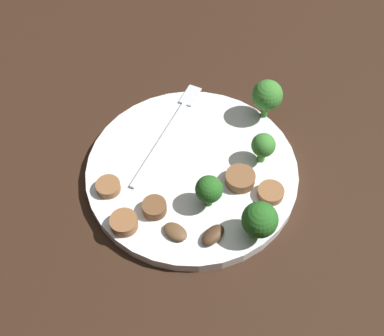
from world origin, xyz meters
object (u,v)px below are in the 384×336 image
(sausage_slice_2, at_px, (124,223))
(sausage_slice_3, at_px, (108,187))
(plate, at_px, (192,172))
(fork, at_px, (171,126))
(broccoli_floret_3, at_px, (263,146))
(sausage_slice_0, at_px, (271,193))
(sausage_slice_4, at_px, (240,179))
(sausage_slice_1, at_px, (154,208))
(mushroom_1, at_px, (213,235))
(mushroom_0, at_px, (175,232))
(broccoli_floret_2, at_px, (267,96))
(broccoli_floret_0, at_px, (209,190))
(broccoli_floret_1, at_px, (260,220))

(sausage_slice_2, height_order, sausage_slice_3, sausage_slice_2)
(plate, xyz_separation_m, fork, (0.06, 0.04, 0.01))
(fork, xyz_separation_m, broccoli_floret_3, (-0.04, -0.12, 0.03))
(fork, relative_size, sausage_slice_2, 5.68)
(sausage_slice_0, distance_m, sausage_slice_4, 0.04)
(sausage_slice_0, bearing_deg, sausage_slice_3, 95.30)
(sausage_slice_1, xyz_separation_m, sausage_slice_4, (0.05, -0.09, 0.00))
(plate, xyz_separation_m, sausage_slice_0, (-0.03, -0.09, 0.01))
(sausage_slice_4, distance_m, mushroom_1, 0.08)
(sausage_slice_0, bearing_deg, mushroom_0, 122.44)
(sausage_slice_0, xyz_separation_m, mushroom_1, (-0.06, 0.06, 0.00))
(fork, relative_size, mushroom_1, 5.74)
(sausage_slice_2, bearing_deg, mushroom_1, -90.57)
(fork, distance_m, broccoli_floret_2, 0.13)
(sausage_slice_0, height_order, sausage_slice_1, sausage_slice_1)
(broccoli_floret_3, bearing_deg, broccoli_floret_0, 141.50)
(sausage_slice_3, xyz_separation_m, mushroom_1, (-0.05, -0.13, -0.00))
(broccoli_floret_3, height_order, mushroom_1, broccoli_floret_3)
(sausage_slice_4, bearing_deg, sausage_slice_0, -110.57)
(sausage_slice_4, bearing_deg, sausage_slice_2, 121.85)
(broccoli_floret_0, distance_m, sausage_slice_0, 0.08)
(sausage_slice_4, height_order, mushroom_1, sausage_slice_4)
(sausage_slice_2, height_order, mushroom_0, sausage_slice_2)
(broccoli_floret_3, xyz_separation_m, mushroom_1, (-0.11, 0.05, -0.02))
(sausage_slice_1, relative_size, mushroom_1, 0.91)
(plate, bearing_deg, broccoli_floret_0, -151.48)
(fork, xyz_separation_m, broccoli_floret_1, (-0.14, -0.12, 0.03))
(broccoli_floret_0, relative_size, sausage_slice_3, 1.55)
(broccoli_floret_2, bearing_deg, mushroom_0, 154.89)
(broccoli_floret_3, height_order, sausage_slice_4, broccoli_floret_3)
(sausage_slice_1, relative_size, sausage_slice_3, 0.97)
(plate, relative_size, sausage_slice_0, 8.38)
(fork, distance_m, sausage_slice_2, 0.15)
(sausage_slice_1, bearing_deg, plate, -27.56)
(fork, xyz_separation_m, sausage_slice_0, (-0.09, -0.13, 0.00))
(broccoli_floret_1, height_order, broccoli_floret_2, broccoli_floret_2)
(broccoli_floret_0, relative_size, mushroom_1, 1.45)
(broccoli_floret_3, xyz_separation_m, sausage_slice_2, (-0.11, 0.14, -0.02))
(broccoli_floret_2, height_order, sausage_slice_4, broccoli_floret_2)
(sausage_slice_0, height_order, sausage_slice_4, sausage_slice_4)
(fork, relative_size, sausage_slice_1, 6.34)
(fork, distance_m, broccoli_floret_1, 0.18)
(broccoli_floret_2, height_order, sausage_slice_0, broccoli_floret_2)
(mushroom_1, bearing_deg, sausage_slice_3, 70.23)
(sausage_slice_0, xyz_separation_m, sausage_slice_4, (0.01, 0.04, 0.00))
(plate, relative_size, sausage_slice_4, 7.29)
(broccoli_floret_3, relative_size, sausage_slice_1, 1.54)
(fork, relative_size, broccoli_floret_3, 4.12)
(sausage_slice_3, xyz_separation_m, sausage_slice_4, (0.03, -0.15, 0.00))
(plate, relative_size, broccoli_floret_3, 5.99)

